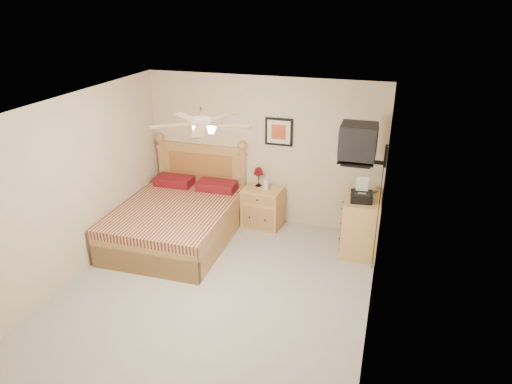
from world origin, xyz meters
TOP-DOWN VIEW (x-y plane):
  - floor at (0.00, 0.00)m, footprint 4.50×4.50m
  - ceiling at (0.00, 0.00)m, footprint 4.00×4.50m
  - wall_back at (0.00, 2.25)m, footprint 4.00×0.04m
  - wall_front at (0.00, -2.25)m, footprint 4.00×0.04m
  - wall_left at (-2.00, 0.00)m, footprint 0.04×4.50m
  - wall_right at (2.00, 0.00)m, footprint 0.04×4.50m
  - bed at (-1.11, 1.12)m, footprint 1.71×2.22m
  - nightstand at (0.07, 2.00)m, footprint 0.67×0.53m
  - table_lamp at (-0.04, 2.10)m, footprint 0.19×0.19m
  - lotion_bottle at (0.13, 1.97)m, footprint 0.11×0.11m
  - framed_picture at (0.27, 2.23)m, footprint 0.46×0.04m
  - dresser at (1.73, 1.63)m, footprint 0.55×0.78m
  - fax_machine at (1.71, 1.52)m, footprint 0.35×0.36m
  - magazine_lower at (1.68, 1.91)m, footprint 0.24×0.28m
  - magazine_upper at (1.70, 1.92)m, footprint 0.28×0.31m
  - wall_tv at (1.75, 1.34)m, footprint 0.56×0.46m
  - ceiling_fan at (0.00, -0.20)m, footprint 1.14×1.14m

SIDE VIEW (x-z plane):
  - floor at x=0.00m, z-range 0.00..0.00m
  - nightstand at x=0.07m, z-range 0.00..0.69m
  - dresser at x=1.73m, z-range 0.00..0.90m
  - bed at x=-1.11m, z-range 0.00..1.42m
  - lotion_bottle at x=0.13m, z-range 0.69..0.91m
  - table_lamp at x=-0.04m, z-range 0.69..1.01m
  - magazine_lower at x=1.68m, z-range 0.90..0.92m
  - magazine_upper at x=1.70m, z-range 0.92..0.94m
  - fax_machine at x=1.71m, z-range 0.90..1.23m
  - wall_back at x=0.00m, z-range 0.00..2.50m
  - wall_front at x=0.00m, z-range 0.00..2.50m
  - wall_left at x=-2.00m, z-range 0.00..2.50m
  - wall_right at x=2.00m, z-range 0.00..2.50m
  - framed_picture at x=0.27m, z-range 1.39..1.85m
  - wall_tv at x=1.75m, z-range 1.52..2.10m
  - ceiling_fan at x=0.00m, z-range 2.22..2.50m
  - ceiling at x=0.00m, z-range 2.48..2.52m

